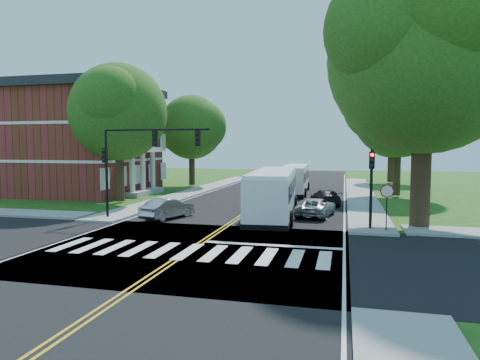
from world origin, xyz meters
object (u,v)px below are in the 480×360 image
(signal_nw, at_px, (139,152))
(signal_ne, at_px, (371,178))
(hatchback, at_px, (168,208))
(bus_follow, at_px, (295,179))
(dark_sedan, at_px, (326,197))
(bus_lead, at_px, (273,192))
(suv, at_px, (316,207))

(signal_nw, relative_size, signal_ne, 1.62)
(signal_ne, height_order, hatchback, signal_ne)
(signal_nw, xyz_separation_m, bus_follow, (7.75, 18.55, -2.90))
(signal_nw, height_order, hatchback, signal_nw)
(signal_nw, xyz_separation_m, dark_sedan, (11.15, 10.33, -3.75))
(bus_lead, bearing_deg, bus_follow, -93.55)
(dark_sedan, bearing_deg, signal_nw, 25.72)
(bus_lead, height_order, dark_sedan, bus_lead)
(signal_ne, distance_m, suv, 5.88)
(hatchback, distance_m, dark_sedan, 13.41)
(signal_nw, distance_m, hatchback, 4.12)
(suv, bearing_deg, dark_sedan, -84.09)
(bus_follow, relative_size, dark_sedan, 2.56)
(signal_nw, xyz_separation_m, bus_lead, (7.99, 3.63, -2.73))
(signal_nw, bearing_deg, hatchback, 37.87)
(bus_lead, height_order, suv, bus_lead)
(bus_lead, bearing_deg, dark_sedan, -119.75)
(bus_lead, distance_m, suv, 3.05)
(bus_follow, relative_size, suv, 2.47)
(signal_nw, bearing_deg, signal_ne, 0.05)
(bus_lead, height_order, bus_follow, bus_lead)
(hatchback, bearing_deg, bus_follow, -91.80)
(bus_follow, xyz_separation_m, suv, (3.04, -14.25, -0.86))
(signal_nw, xyz_separation_m, suv, (10.78, 4.30, -3.76))
(bus_lead, relative_size, bus_follow, 1.12)
(bus_follow, relative_size, hatchback, 2.70)
(signal_ne, xyz_separation_m, suv, (-3.27, 4.29, -2.34))
(signal_nw, xyz_separation_m, hatchback, (1.42, 1.10, -3.70))
(bus_follow, distance_m, dark_sedan, 8.94)
(signal_nw, distance_m, bus_follow, 20.31)
(suv, bearing_deg, signal_nw, 31.15)
(signal_nw, bearing_deg, bus_follow, 67.34)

